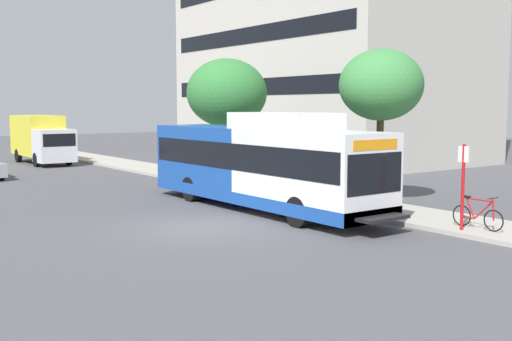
{
  "coord_description": "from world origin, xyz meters",
  "views": [
    {
      "loc": [
        -9.95,
        -16.62,
        3.86
      ],
      "look_at": [
        2.9,
        0.8,
        1.6
      ],
      "focal_mm": 43.12,
      "sensor_mm": 36.0,
      "label": 1
    }
  ],
  "objects_px": {
    "bicycle_parked": "(477,215)",
    "street_tree_near_stop": "(381,86)",
    "bus_stop_sign_pole": "(463,180)",
    "box_truck_background": "(41,138)",
    "street_tree_mid_block": "(227,93)",
    "transit_bus": "(261,164)"
  },
  "relations": [
    {
      "from": "transit_bus",
      "to": "box_truck_background",
      "type": "height_order",
      "value": "transit_bus"
    },
    {
      "from": "transit_bus",
      "to": "street_tree_near_stop",
      "type": "relative_size",
      "value": 2.06
    },
    {
      "from": "bicycle_parked",
      "to": "street_tree_near_stop",
      "type": "height_order",
      "value": "street_tree_near_stop"
    },
    {
      "from": "box_truck_background",
      "to": "bicycle_parked",
      "type": "bearing_deg",
      "value": -83.73
    },
    {
      "from": "transit_bus",
      "to": "bus_stop_sign_pole",
      "type": "relative_size",
      "value": 4.71
    },
    {
      "from": "transit_bus",
      "to": "box_truck_background",
      "type": "distance_m",
      "value": 23.79
    },
    {
      "from": "bicycle_parked",
      "to": "box_truck_background",
      "type": "relative_size",
      "value": 0.25
    },
    {
      "from": "bus_stop_sign_pole",
      "to": "street_tree_mid_block",
      "type": "height_order",
      "value": "street_tree_mid_block"
    },
    {
      "from": "bicycle_parked",
      "to": "street_tree_near_stop",
      "type": "distance_m",
      "value": 7.12
    },
    {
      "from": "bus_stop_sign_pole",
      "to": "street_tree_near_stop",
      "type": "xyz_separation_m",
      "value": [
        2.26,
        5.38,
        3.01
      ]
    },
    {
      "from": "bus_stop_sign_pole",
      "to": "street_tree_mid_block",
      "type": "xyz_separation_m",
      "value": [
        1.75,
        15.36,
        2.89
      ]
    },
    {
      "from": "box_truck_background",
      "to": "street_tree_mid_block",
      "type": "bearing_deg",
      "value": -73.56
    },
    {
      "from": "transit_bus",
      "to": "street_tree_mid_block",
      "type": "height_order",
      "value": "street_tree_mid_block"
    },
    {
      "from": "transit_bus",
      "to": "bicycle_parked",
      "type": "xyz_separation_m",
      "value": [
        2.66,
        -7.48,
        -1.14
      ]
    },
    {
      "from": "transit_bus",
      "to": "street_tree_near_stop",
      "type": "xyz_separation_m",
      "value": [
        4.38,
        -1.92,
        2.96
      ]
    },
    {
      "from": "bus_stop_sign_pole",
      "to": "box_truck_background",
      "type": "xyz_separation_m",
      "value": [
        -2.89,
        31.07,
        0.09
      ]
    },
    {
      "from": "bicycle_parked",
      "to": "box_truck_background",
      "type": "height_order",
      "value": "box_truck_background"
    },
    {
      "from": "box_truck_background",
      "to": "street_tree_near_stop",
      "type": "bearing_deg",
      "value": -78.66
    },
    {
      "from": "street_tree_near_stop",
      "to": "box_truck_background",
      "type": "height_order",
      "value": "street_tree_near_stop"
    },
    {
      "from": "bus_stop_sign_pole",
      "to": "box_truck_background",
      "type": "relative_size",
      "value": 0.37
    },
    {
      "from": "bicycle_parked",
      "to": "box_truck_background",
      "type": "bearing_deg",
      "value": 96.27
    },
    {
      "from": "bus_stop_sign_pole",
      "to": "bicycle_parked",
      "type": "bearing_deg",
      "value": -18.0
    }
  ]
}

